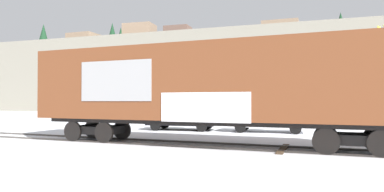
% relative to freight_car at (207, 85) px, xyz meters
% --- Properties ---
extents(ground_plane, '(260.00, 260.00, 0.00)m').
position_rel_freight_car_xyz_m(ground_plane, '(-0.74, 0.00, -2.51)').
color(ground_plane, silver).
extents(track, '(60.00, 4.66, 0.08)m').
position_rel_freight_car_xyz_m(track, '(-1.52, 0.08, -2.47)').
color(track, '#4C4742').
rests_on(track, ground_plane).
extents(freight_car, '(15.23, 3.83, 4.33)m').
position_rel_freight_car_xyz_m(freight_car, '(0.00, 0.00, 0.00)').
color(freight_car, brown).
rests_on(freight_car, ground_plane).
extents(flagpole, '(0.71, 1.13, 7.30)m').
position_rel_freight_car_xyz_m(flagpole, '(9.16, 13.54, 1.94)').
color(flagpole, silver).
rests_on(flagpole, ground_plane).
extents(hillside, '(152.35, 43.14, 17.75)m').
position_rel_freight_car_xyz_m(hillside, '(-0.82, 57.04, 3.94)').
color(hillside, gray).
rests_on(hillside, ground_plane).
extents(parked_car_black, '(4.44, 2.10, 1.63)m').
position_rel_freight_car_xyz_m(parked_car_black, '(-3.63, 6.83, -1.67)').
color(parked_car_black, black).
rests_on(parked_car_black, ground_plane).
extents(parked_car_white, '(4.54, 1.96, 1.74)m').
position_rel_freight_car_xyz_m(parked_car_white, '(1.71, 7.01, -1.62)').
color(parked_car_white, silver).
rests_on(parked_car_white, ground_plane).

